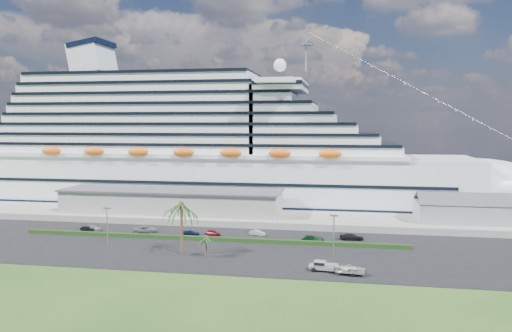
% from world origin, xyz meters
% --- Properties ---
extents(ground, '(420.00, 420.00, 0.00)m').
position_xyz_m(ground, '(0.00, 0.00, 0.00)').
color(ground, '#274F1A').
rests_on(ground, ground).
extents(asphalt_lot, '(140.00, 38.00, 0.12)m').
position_xyz_m(asphalt_lot, '(0.00, 11.00, 0.06)').
color(asphalt_lot, black).
rests_on(asphalt_lot, ground).
extents(wharf, '(240.00, 20.00, 1.80)m').
position_xyz_m(wharf, '(0.00, 40.00, 0.90)').
color(wharf, gray).
rests_on(wharf, ground).
extents(water, '(420.00, 160.00, 0.02)m').
position_xyz_m(water, '(0.00, 130.00, 0.01)').
color(water, black).
rests_on(water, ground).
extents(cruise_ship, '(191.00, 38.00, 54.00)m').
position_xyz_m(cruise_ship, '(-21.53, 64.00, 16.69)').
color(cruise_ship, silver).
rests_on(cruise_ship, ground).
extents(terminal_building, '(61.00, 15.00, 6.30)m').
position_xyz_m(terminal_building, '(-25.00, 40.00, 5.01)').
color(terminal_building, gray).
rests_on(terminal_building, wharf).
extents(port_shed, '(24.00, 12.31, 7.37)m').
position_xyz_m(port_shed, '(52.00, 40.00, 4.40)').
color(port_shed, gray).
rests_on(port_shed, wharf).
extents(hedge, '(88.00, 1.10, 0.90)m').
position_xyz_m(hedge, '(-8.00, 16.00, 0.57)').
color(hedge, black).
rests_on(hedge, asphalt_lot).
extents(lamp_post_left, '(1.60, 0.35, 8.27)m').
position_xyz_m(lamp_post_left, '(-28.00, 8.00, 5.34)').
color(lamp_post_left, gray).
rests_on(lamp_post_left, asphalt_lot).
extents(lamp_post_right, '(1.60, 0.35, 8.27)m').
position_xyz_m(lamp_post_right, '(20.00, 8.00, 5.34)').
color(lamp_post_right, gray).
rests_on(lamp_post_right, asphalt_lot).
extents(palm_tall, '(8.82, 8.82, 11.13)m').
position_xyz_m(palm_tall, '(-10.00, 4.00, 9.20)').
color(palm_tall, '#47301E').
rests_on(palm_tall, ground).
extents(palm_short, '(3.53, 3.53, 4.56)m').
position_xyz_m(palm_short, '(-4.50, 2.50, 3.67)').
color(palm_short, '#47301E').
rests_on(palm_short, ground).
extents(parked_car_0, '(4.12, 1.96, 1.36)m').
position_xyz_m(parked_car_0, '(-38.08, 20.87, 0.80)').
color(parked_car_0, '#B3B2B5').
rests_on(parked_car_0, asphalt_lot).
extents(parked_car_1, '(3.89, 1.91, 1.23)m').
position_xyz_m(parked_car_1, '(-39.33, 20.46, 0.73)').
color(parked_car_1, black).
rests_on(parked_car_1, asphalt_lot).
extents(parked_car_2, '(5.79, 3.61, 1.49)m').
position_xyz_m(parked_car_2, '(-25.05, 21.51, 0.87)').
color(parked_car_2, gray).
rests_on(parked_car_2, asphalt_lot).
extents(parked_car_3, '(4.63, 2.38, 1.28)m').
position_xyz_m(parked_car_3, '(-13.39, 20.13, 0.76)').
color(parked_car_3, '#131944').
rests_on(parked_car_3, asphalt_lot).
extents(parked_car_4, '(4.10, 2.91, 1.30)m').
position_xyz_m(parked_car_4, '(-8.27, 21.19, 0.77)').
color(parked_car_4, maroon).
rests_on(parked_car_4, asphalt_lot).
extents(parked_car_5, '(4.04, 2.32, 1.26)m').
position_xyz_m(parked_car_5, '(2.08, 22.95, 0.75)').
color(parked_car_5, '#B1B3B9').
rests_on(parked_car_5, asphalt_lot).
extents(parked_car_6, '(5.31, 3.34, 1.37)m').
position_xyz_m(parked_car_6, '(15.35, 19.12, 0.80)').
color(parked_car_6, '#0E381B').
rests_on(parked_car_6, asphalt_lot).
extents(parked_car_7, '(5.48, 2.59, 1.54)m').
position_xyz_m(parked_car_7, '(23.69, 22.33, 0.89)').
color(parked_car_7, black).
rests_on(parked_car_7, asphalt_lot).
extents(pickup_truck, '(5.29, 2.45, 1.80)m').
position_xyz_m(pickup_truck, '(18.40, -2.60, 1.11)').
color(pickup_truck, black).
rests_on(pickup_truck, asphalt_lot).
extents(boat_trailer, '(6.25, 4.31, 1.76)m').
position_xyz_m(boat_trailer, '(23.11, -4.21, 1.29)').
color(boat_trailer, gray).
rests_on(boat_trailer, asphalt_lot).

